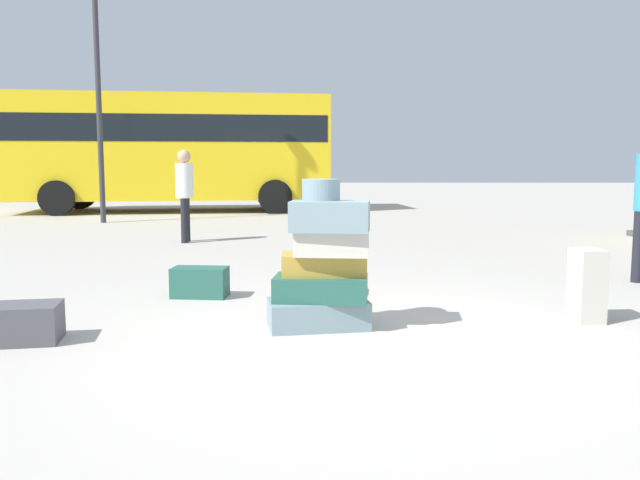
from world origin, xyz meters
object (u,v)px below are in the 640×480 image
(suitcase_cream_behind_tower, at_px, (587,286))
(person_bearded_onlooker, at_px, (185,188))
(suitcase_charcoal_upright_blue, at_px, (15,324))
(lamp_post, at_px, (95,14))
(parked_bus, at_px, (172,145))
(suitcase_tower, at_px, (323,268))
(suitcase_teal_right_side, at_px, (200,282))
(suitcase_maroon_white_trunk, at_px, (324,283))

(suitcase_cream_behind_tower, height_order, person_bearded_onlooker, person_bearded_onlooker)
(suitcase_charcoal_upright_blue, xyz_separation_m, lamp_post, (-2.76, 9.82, 4.41))
(person_bearded_onlooker, bearing_deg, parked_bus, -168.31)
(suitcase_tower, distance_m, parked_bus, 13.67)
(suitcase_charcoal_upright_blue, relative_size, suitcase_teal_right_side, 1.18)
(suitcase_maroon_white_trunk, distance_m, lamp_post, 10.43)
(suitcase_charcoal_upright_blue, xyz_separation_m, suitcase_teal_right_side, (1.05, 1.68, 0.01))
(lamp_post, bearing_deg, suitcase_cream_behind_tower, -51.37)
(suitcase_charcoal_upright_blue, bearing_deg, parked_bus, 87.64)
(suitcase_charcoal_upright_blue, height_order, suitcase_maroon_white_trunk, suitcase_charcoal_upright_blue)
(suitcase_maroon_white_trunk, height_order, parked_bus, parked_bus)
(suitcase_maroon_white_trunk, xyz_separation_m, lamp_post, (-5.06, 7.97, 4.43))
(suitcase_tower, relative_size, person_bearded_onlooker, 0.78)
(suitcase_tower, bearing_deg, suitcase_maroon_white_trunk, 90.13)
(suitcase_charcoal_upright_blue, bearing_deg, lamp_post, 94.71)
(suitcase_teal_right_side, bearing_deg, suitcase_maroon_white_trunk, 12.46)
(suitcase_tower, bearing_deg, parked_bus, 108.55)
(suitcase_cream_behind_tower, height_order, parked_bus, parked_bus)
(suitcase_maroon_white_trunk, xyz_separation_m, parked_bus, (-4.33, 11.51, 1.71))
(suitcase_maroon_white_trunk, distance_m, parked_bus, 12.42)
(suitcase_teal_right_side, xyz_separation_m, lamp_post, (-3.81, 8.14, 4.40))
(lamp_post, bearing_deg, suitcase_maroon_white_trunk, -57.61)
(suitcase_charcoal_upright_blue, height_order, parked_bus, parked_bus)
(suitcase_charcoal_upright_blue, bearing_deg, person_bearded_onlooker, 79.87)
(suitcase_tower, height_order, suitcase_maroon_white_trunk, suitcase_tower)
(suitcase_teal_right_side, xyz_separation_m, person_bearded_onlooker, (-1.14, 4.53, 0.77))
(person_bearded_onlooker, distance_m, lamp_post, 5.77)
(person_bearded_onlooker, relative_size, parked_bus, 0.18)
(suitcase_teal_right_side, bearing_deg, lamp_post, 119.69)
(suitcase_charcoal_upright_blue, bearing_deg, suitcase_teal_right_side, 46.96)
(suitcase_maroon_white_trunk, bearing_deg, person_bearded_onlooker, 122.90)
(suitcase_tower, xyz_separation_m, suitcase_cream_behind_tower, (2.22, 0.25, -0.18))
(suitcase_teal_right_side, bearing_deg, suitcase_charcoal_upright_blue, -117.44)
(suitcase_tower, relative_size, suitcase_charcoal_upright_blue, 1.88)
(suitcase_teal_right_side, bearing_deg, suitcase_tower, -39.65)
(suitcase_cream_behind_tower, relative_size, suitcase_teal_right_side, 1.14)
(suitcase_tower, height_order, suitcase_teal_right_side, suitcase_tower)
(suitcase_cream_behind_tower, xyz_separation_m, lamp_post, (-7.28, 9.11, 4.24))
(parked_bus, bearing_deg, suitcase_charcoal_upright_blue, -89.66)
(suitcase_charcoal_upright_blue, height_order, person_bearded_onlooker, person_bearded_onlooker)
(suitcase_cream_behind_tower, relative_size, suitcase_charcoal_upright_blue, 0.96)
(suitcase_teal_right_side, relative_size, person_bearded_onlooker, 0.35)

